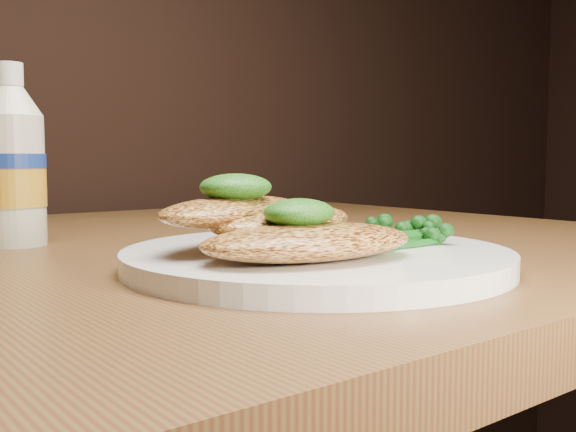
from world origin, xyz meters
TOP-DOWN VIEW (x-y plane):
  - plate at (0.10, 0.85)m, footprint 0.29×0.29m
  - chicken_front at (0.06, 0.81)m, footprint 0.16×0.11m
  - chicken_mid at (0.08, 0.87)m, footprint 0.17×0.12m
  - chicken_back at (0.05, 0.88)m, footprint 0.16×0.12m
  - pesto_front at (0.05, 0.82)m, footprint 0.06×0.06m
  - pesto_back at (0.04, 0.88)m, footprint 0.06×0.06m
  - broccolini_bundle at (0.14, 0.84)m, footprint 0.17×0.15m
  - mayo_bottle at (-0.05, 1.12)m, footprint 0.06×0.06m

SIDE VIEW (x-z plane):
  - plate at x=0.10m, z-range 0.75..0.76m
  - broccolini_bundle at x=0.14m, z-range 0.76..0.79m
  - chicken_front at x=0.06m, z-range 0.76..0.79m
  - chicken_mid at x=0.08m, z-range 0.77..0.80m
  - chicken_back at x=0.05m, z-range 0.78..0.80m
  - pesto_front at x=0.05m, z-range 0.79..0.81m
  - pesto_back at x=0.04m, z-range 0.80..0.82m
  - mayo_bottle at x=-0.05m, z-range 0.75..0.92m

